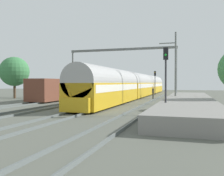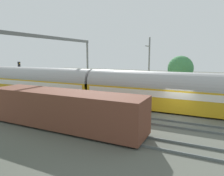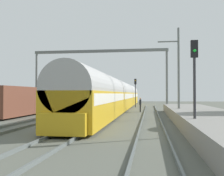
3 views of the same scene
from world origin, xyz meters
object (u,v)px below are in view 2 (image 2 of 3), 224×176
freight_car (64,109)px  catenary_gantry (48,52)px  person_crossing (83,88)px  passenger_train (41,82)px  railway_signal_far (20,72)px

freight_car → catenary_gantry: bearing=48.6°
person_crossing → catenary_gantry: 7.31m
passenger_train → freight_car: bearing=-128.7°
passenger_train → person_crossing: 5.70m
person_crossing → catenary_gantry: (-5.26, 1.24, 4.93)m
freight_car → person_crossing: (11.76, 6.13, -0.44)m
person_crossing → railway_signal_far: size_ratio=0.37×
person_crossing → railway_signal_far: bearing=-178.4°
passenger_train → freight_car: size_ratio=3.78×
passenger_train → railway_signal_far: (1.92, 6.40, 1.02)m
railway_signal_far → catenary_gantry: size_ratio=0.27×
freight_car → person_crossing: freight_car is taller
railway_signal_far → catenary_gantry: (-4.09, -9.85, 2.96)m
freight_car → railway_signal_far: (10.59, 17.23, 1.52)m
railway_signal_far → passenger_train: bearing=-106.7°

